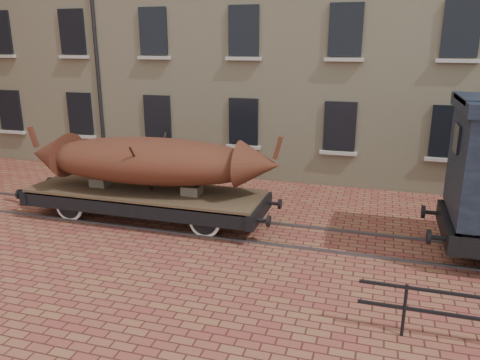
# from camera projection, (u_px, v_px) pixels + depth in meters

# --- Properties ---
(ground) EXTENTS (90.00, 90.00, 0.00)m
(ground) POSITION_uv_depth(u_px,v_px,m) (281.00, 235.00, 12.63)
(ground) COLOR brown
(rail_track) EXTENTS (30.00, 1.52, 0.06)m
(rail_track) POSITION_uv_depth(u_px,v_px,m) (281.00, 234.00, 12.62)
(rail_track) COLOR #59595E
(rail_track) RESTS_ON ground
(flatcar_wagon) EXTENTS (7.73, 2.10, 1.17)m
(flatcar_wagon) POSITION_uv_depth(u_px,v_px,m) (145.00, 196.00, 13.53)
(flatcar_wagon) COLOR brown
(flatcar_wagon) RESTS_ON ground
(iron_boat) EXTENTS (7.47, 2.61, 1.75)m
(iron_boat) POSITION_uv_depth(u_px,v_px,m) (150.00, 161.00, 13.17)
(iron_boat) COLOR #542214
(iron_boat) RESTS_ON flatcar_wagon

